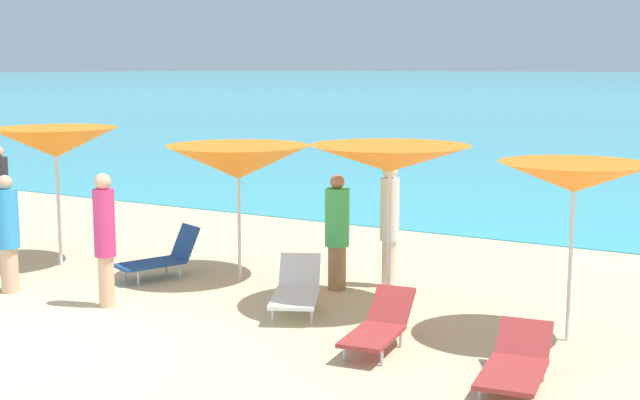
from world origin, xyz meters
TOP-DOWN VIEW (x-y plane):
  - ground_plane at (0.00, 10.00)m, footprint 50.00×100.00m
  - umbrella_1 at (-2.96, 3.50)m, footprint 2.19×2.19m
  - umbrella_2 at (0.20, 4.26)m, footprint 2.27×2.27m
  - umbrella_3 at (3.01, 3.83)m, footprint 2.21×2.21m
  - umbrella_4 at (5.50, 3.71)m, footprint 1.86×1.86m
  - lounge_chair_0 at (1.96, 3.10)m, footprint 1.16×1.55m
  - lounge_chair_1 at (-0.89, 3.67)m, footprint 0.96×1.40m
  - lounge_chair_2 at (3.64, 2.24)m, footprint 0.69×1.49m
  - lounge_chair_4 at (5.42, 1.90)m, footprint 0.79×1.57m
  - beachgoer_0 at (2.46, 4.98)m, footprint 0.29×0.29m
  - beachgoer_1 at (-0.47, 1.99)m, footprint 0.30×0.30m
  - beachgoer_2 at (-5.39, 4.31)m, footprint 0.35×0.35m
  - beachgoer_3 at (1.86, 4.44)m, footprint 0.37×0.37m
  - beachgoer_4 at (-2.28, 1.85)m, footprint 0.35×0.35m

SIDE VIEW (x-z plane):
  - ground_plane at x=0.00m, z-range -0.30..0.00m
  - lounge_chair_4 at x=5.42m, z-range -0.02..0.52m
  - lounge_chair_2 at x=3.64m, z-range -0.02..0.60m
  - lounge_chair_0 at x=1.96m, z-range -0.03..0.66m
  - lounge_chair_1 at x=-0.89m, z-range -0.05..0.75m
  - beachgoer_3 at x=1.86m, z-range 0.04..1.79m
  - beachgoer_4 at x=-2.28m, z-range 0.05..1.81m
  - beachgoer_2 at x=-5.39m, z-range 0.05..1.91m
  - beachgoer_1 at x=-0.47m, z-range 0.08..1.97m
  - beachgoer_0 at x=2.46m, z-range 0.08..1.99m
  - umbrella_2 at x=0.20m, z-range 0.80..2.92m
  - umbrella_4 at x=5.50m, z-range 0.92..3.12m
  - umbrella_1 at x=-2.96m, z-range 0.91..3.24m
  - umbrella_3 at x=3.01m, z-range 0.96..3.25m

